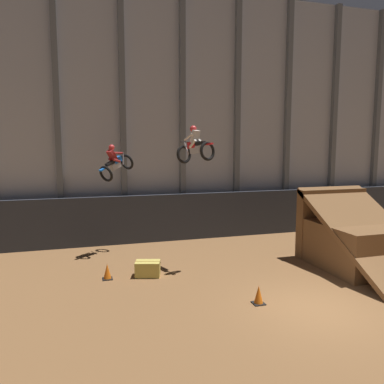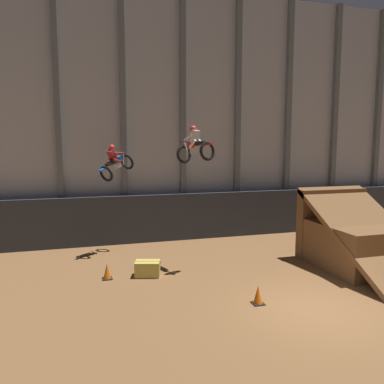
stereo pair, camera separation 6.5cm
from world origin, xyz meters
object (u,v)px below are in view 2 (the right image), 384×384
(traffic_cone_arena_edge, at_px, (107,271))
(rider_bike_left_air, at_px, (115,163))
(traffic_cone_near_ramp, at_px, (258,295))
(hay_bale_trackside, at_px, (148,269))
(rider_bike_right_air, at_px, (195,147))
(dirt_ramp, at_px, (353,240))

(traffic_cone_arena_edge, bearing_deg, rider_bike_left_air, 78.87)
(traffic_cone_near_ramp, height_order, hay_bale_trackside, traffic_cone_near_ramp)
(rider_bike_right_air, xyz_separation_m, traffic_cone_near_ramp, (0.79, -4.12, -4.49))
(rider_bike_right_air, xyz_separation_m, hay_bale_trackside, (-2.05, -0.72, -4.49))
(rider_bike_left_air, xyz_separation_m, rider_bike_right_air, (2.85, -2.75, 0.71))
(dirt_ramp, height_order, hay_bale_trackside, dirt_ramp)
(dirt_ramp, distance_m, hay_bale_trackside, 8.29)
(dirt_ramp, distance_m, rider_bike_right_air, 7.38)
(traffic_cone_near_ramp, bearing_deg, rider_bike_left_air, 117.89)
(dirt_ramp, distance_m, traffic_cone_near_ramp, 5.90)
(traffic_cone_near_ramp, distance_m, hay_bale_trackside, 4.43)
(dirt_ramp, bearing_deg, hay_bale_trackside, 172.82)
(traffic_cone_arena_edge, bearing_deg, dirt_ramp, -6.62)
(traffic_cone_near_ramp, bearing_deg, rider_bike_right_air, 100.83)
(rider_bike_left_air, height_order, traffic_cone_near_ramp, rider_bike_left_air)
(traffic_cone_near_ramp, height_order, traffic_cone_arena_edge, same)
(rider_bike_left_air, distance_m, traffic_cone_arena_edge, 5.11)
(rider_bike_right_air, bearing_deg, rider_bike_left_air, 111.56)
(traffic_cone_arena_edge, bearing_deg, hay_bale_trackside, -3.47)
(dirt_ramp, xyz_separation_m, traffic_cone_near_ramp, (-5.35, -2.37, -0.78))
(dirt_ramp, xyz_separation_m, traffic_cone_arena_edge, (-9.66, 1.12, -0.78))
(dirt_ramp, height_order, traffic_cone_arena_edge, dirt_ramp)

